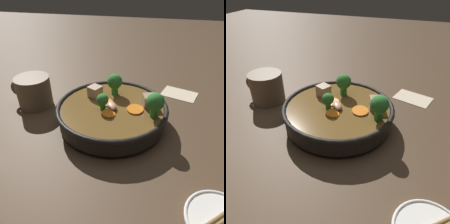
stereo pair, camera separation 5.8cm
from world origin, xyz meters
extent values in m
plane|color=#4C3826|center=(0.00, 0.00, 0.00)|extent=(3.00, 3.00, 0.00)
cylinder|color=black|center=(0.00, 0.00, 0.01)|extent=(0.15, 0.15, 0.01)
cylinder|color=black|center=(0.00, 0.00, 0.03)|extent=(0.28, 0.28, 0.04)
torus|color=black|center=(0.00, 0.00, 0.05)|extent=(0.29, 0.29, 0.01)
cylinder|color=brown|center=(0.00, 0.00, 0.04)|extent=(0.26, 0.26, 0.02)
cylinder|color=orange|center=(0.00, 0.04, 0.06)|extent=(0.03, 0.03, 0.01)
cylinder|color=orange|center=(0.02, -0.01, 0.06)|extent=(0.05, 0.05, 0.01)
cylinder|color=orange|center=(-0.06, 0.01, 0.06)|extent=(0.05, 0.05, 0.01)
cylinder|color=green|center=(0.02, 0.02, 0.06)|extent=(0.01, 0.01, 0.02)
sphere|color=#2D752D|center=(0.02, 0.02, 0.08)|extent=(0.03, 0.03, 0.03)
cylinder|color=green|center=(0.01, -0.07, 0.07)|extent=(0.02, 0.02, 0.03)
sphere|color=#2D752D|center=(0.01, -0.07, 0.09)|extent=(0.04, 0.04, 0.04)
cylinder|color=green|center=(-0.11, 0.02, 0.07)|extent=(0.02, 0.02, 0.03)
sphere|color=#2D752D|center=(-0.11, 0.02, 0.09)|extent=(0.04, 0.04, 0.04)
cube|color=#9E7F66|center=(-0.09, -0.02, 0.07)|extent=(0.04, 0.04, 0.03)
cube|color=tan|center=(0.06, -0.04, 0.07)|extent=(0.04, 0.04, 0.03)
ellipsoid|color=#EA9E84|center=(0.00, 0.01, 0.06)|extent=(0.04, 0.05, 0.01)
cylinder|color=brown|center=(0.25, -0.04, 0.05)|extent=(0.10, 0.10, 0.09)
torus|color=brown|center=(0.30, -0.04, 0.05)|extent=(0.05, 0.01, 0.05)
cube|color=beige|center=(-0.19, -0.21, 0.00)|extent=(0.13, 0.11, 0.00)
camera|label=1|loc=(-0.10, 0.47, 0.36)|focal=35.00mm
camera|label=2|loc=(-0.16, 0.45, 0.36)|focal=35.00mm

